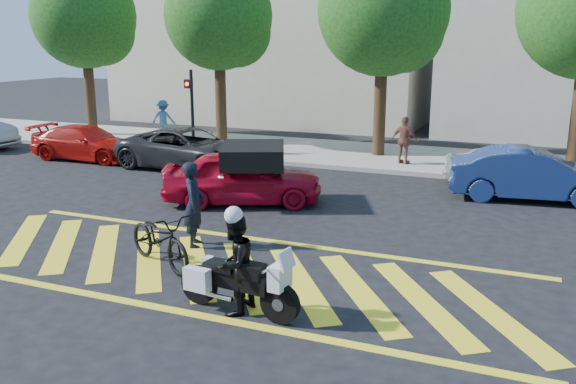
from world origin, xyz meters
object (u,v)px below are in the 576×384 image
at_px(police_motorcycle, 236,282).
at_px(red_convertible, 243,177).
at_px(officer_moto, 235,264).
at_px(parked_mid_right, 503,167).
at_px(parked_right, 532,175).
at_px(parked_left, 86,143).
at_px(parked_mid_left, 188,149).
at_px(officer_bike, 194,204).
at_px(bicycle, 160,239).

xyz_separation_m(police_motorcycle, red_convertible, (-2.90, 6.05, 0.19)).
relative_size(officer_moto, parked_mid_right, 0.48).
xyz_separation_m(red_convertible, parked_right, (7.11, 3.30, -0.01)).
relative_size(red_convertible, parked_left, 0.99).
xyz_separation_m(officer_moto, parked_mid_right, (3.43, 10.76, -0.24)).
bearing_deg(police_motorcycle, parked_mid_right, 78.86).
xyz_separation_m(parked_left, parked_right, (15.09, 0.00, 0.09)).
relative_size(parked_mid_left, parked_right, 1.14).
xyz_separation_m(officer_bike, parked_mid_right, (5.72, 8.17, -0.33)).
xyz_separation_m(police_motorcycle, parked_mid_left, (-6.59, 9.36, 0.16)).
bearing_deg(red_convertible, parked_left, 44.53).
xyz_separation_m(officer_moto, parked_left, (-10.86, 9.36, -0.21)).
bearing_deg(officer_bike, parked_right, -68.13).
xyz_separation_m(officer_moto, parked_mid_left, (-6.57, 9.36, -0.14)).
distance_m(officer_moto, parked_mid_left, 11.44).
height_order(bicycle, red_convertible, red_convertible).
bearing_deg(parked_left, red_convertible, -114.32).
distance_m(police_motorcycle, red_convertible, 6.72).
height_order(officer_moto, red_convertible, officer_moto).
relative_size(parked_left, parked_right, 0.98).
xyz_separation_m(parked_mid_left, parked_mid_right, (10.00, 1.40, -0.10)).
distance_m(officer_bike, parked_mid_left, 8.01).
bearing_deg(parked_left, bicycle, -135.09).
bearing_deg(officer_moto, officer_bike, -132.02).
height_order(red_convertible, parked_mid_right, red_convertible).
bearing_deg(parked_mid_left, parked_right, -86.09).
relative_size(bicycle, red_convertible, 0.50).
bearing_deg(red_convertible, police_motorcycle, -177.40).
height_order(officer_bike, police_motorcycle, officer_bike).
distance_m(police_motorcycle, parked_right, 10.26).
relative_size(officer_bike, parked_left, 0.43).
bearing_deg(parked_mid_left, parked_left, 93.91).
bearing_deg(parked_right, bicycle, 133.62).
bearing_deg(officer_moto, parked_mid_right, 168.80).
distance_m(red_convertible, parked_mid_right, 7.87).
bearing_deg(police_motorcycle, parked_right, 72.23).
relative_size(police_motorcycle, parked_left, 0.52).
xyz_separation_m(officer_moto, red_convertible, (-2.88, 6.06, -0.11)).
height_order(parked_mid_left, parked_mid_right, parked_mid_left).
distance_m(officer_bike, officer_moto, 3.46).
xyz_separation_m(bicycle, parked_mid_right, (5.73, 9.46, 0.04)).
bearing_deg(parked_mid_right, police_motorcycle, 163.95).
bearing_deg(parked_mid_right, parked_mid_left, 99.52).
height_order(parked_mid_right, parked_right, parked_right).
height_order(bicycle, officer_moto, officer_moto).
xyz_separation_m(officer_bike, red_convertible, (-0.59, 3.47, -0.20)).
distance_m(officer_bike, parked_left, 10.93).
bearing_deg(red_convertible, officer_moto, -177.53).
distance_m(officer_bike, parked_mid_right, 9.98).
height_order(officer_bike, parked_mid_left, officer_bike).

